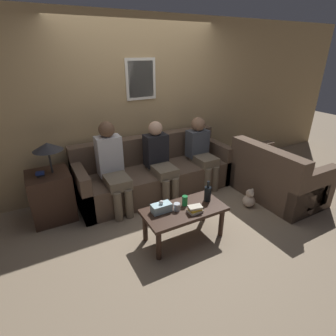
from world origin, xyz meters
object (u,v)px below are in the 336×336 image
couch_main (155,173)px  teddy_bear (249,199)px  coffee_table (184,213)px  person_left (112,165)px  drinking_glass (177,207)px  wine_bottle (208,193)px  couch_side (276,179)px  person_middle (160,158)px  person_right (201,150)px

couch_main → teddy_bear: (0.99, -1.10, -0.18)m
coffee_table → teddy_bear: coffee_table is taller
teddy_bear → person_left: bearing=151.1°
drinking_glass → person_left: bearing=111.0°
wine_bottle → person_left: 1.36m
couch_side → wine_bottle: bearing=96.1°
couch_main → couch_side: 1.88m
person_middle → teddy_bear: bearing=-42.8°
drinking_glass → person_right: (1.07, 1.06, 0.17)m
couch_side → drinking_glass: couch_side is taller
couch_side → person_right: bearing=40.6°
wine_bottle → person_right: 1.24m
teddy_bear → coffee_table: bearing=-173.3°
drinking_glass → person_middle: 1.10m
person_right → person_middle: bearing=-178.4°
person_right → teddy_bear: bearing=-76.6°
wine_bottle → teddy_bear: wine_bottle is taller
coffee_table → person_middle: size_ratio=0.84×
wine_bottle → person_left: (-0.85, 1.06, 0.15)m
coffee_table → teddy_bear: (1.21, 0.14, -0.23)m
wine_bottle → drinking_glass: size_ratio=3.04×
drinking_glass → person_right: 1.52m
coffee_table → person_right: bearing=47.6°
wine_bottle → couch_main: bearing=96.1°
drinking_glass → person_left: (-0.41, 1.07, 0.21)m
couch_main → person_left: (-0.71, -0.16, 0.36)m
person_middle → person_right: bearing=1.6°
person_left → teddy_bear: 2.02m
wine_bottle → drinking_glass: (-0.44, -0.01, -0.06)m
wine_bottle → teddy_bear: size_ratio=0.94×
wine_bottle → person_left: size_ratio=0.21×
couch_main → teddy_bear: 1.49m
couch_side → person_left: bearing=68.1°
drinking_glass → person_middle: person_middle is taller
drinking_glass → person_middle: size_ratio=0.07×
person_right → person_left: bearing=179.8°
wine_bottle → teddy_bear: (0.86, 0.12, -0.39)m
couch_side → wine_bottle: 1.44m
couch_side → person_right: 1.23m
person_middle → couch_main: bearing=91.5°
coffee_table → wine_bottle: bearing=3.8°
wine_bottle → person_middle: 1.05m
coffee_table → person_middle: bearing=78.2°
drinking_glass → couch_side: bearing=4.9°
person_left → person_middle: 0.72m
person_left → person_right: (1.48, -0.01, -0.04)m
coffee_table → wine_bottle: wine_bottle is taller
coffee_table → person_left: 1.23m
teddy_bear → couch_side: bearing=3.5°
couch_side → coffee_table: bearing=95.7°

